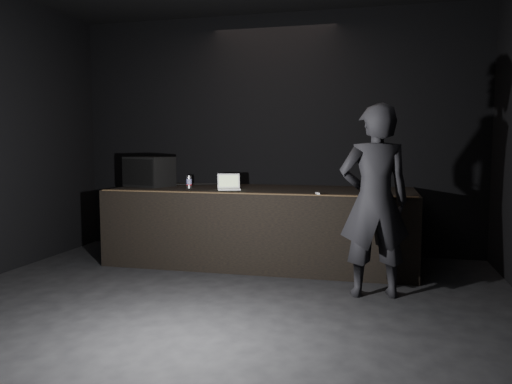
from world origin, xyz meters
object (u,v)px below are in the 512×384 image
object	(u,v)px
laptop	(229,185)
beer_can	(189,182)
person	(374,201)
stage_riser	(262,225)
stage_monitor	(149,172)

from	to	relation	value
laptop	beer_can	distance (m)	0.58
person	laptop	bearing A→B (deg)	-41.87
stage_riser	stage_monitor	distance (m)	1.81
stage_monitor	laptop	xyz separation A→B (m)	(1.26, -0.22, -0.16)
person	beer_can	bearing A→B (deg)	-36.76
stage_riser	person	bearing A→B (deg)	-39.91
stage_riser	stage_monitor	size ratio (longest dim) A/B	5.38
stage_monitor	laptop	distance (m)	1.28
person	stage_monitor	bearing A→B (deg)	-34.85
stage_monitor	stage_riser	bearing A→B (deg)	19.12
stage_riser	stage_monitor	bearing A→B (deg)	179.26
stage_monitor	beer_can	size ratio (longest dim) A/B	4.32
stage_riser	person	xyz separation A→B (m)	(1.48, -1.24, 0.50)
laptop	beer_can	xyz separation A→B (m)	(-0.58, 0.04, 0.03)
laptop	person	distance (m)	2.16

